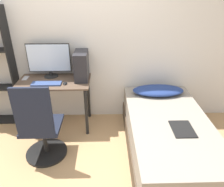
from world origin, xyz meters
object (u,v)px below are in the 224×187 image
Objects in this scene: pc_tower at (81,66)px; keyboard at (47,84)px; monitor at (49,59)px; office_chair at (41,131)px; bed at (167,137)px.

keyboard is at bearing -158.02° from pc_tower.
monitor is 1.56× the size of pc_tower.
pc_tower is (0.46, -0.09, -0.07)m from monitor.
keyboard is (-0.03, 0.59, 0.36)m from office_chair.
keyboard is (-0.00, -0.28, -0.25)m from monitor.
office_chair is 1.06m from monitor.
pc_tower is at bearing 60.62° from office_chair.
office_chair reaches higher than bed.
pc_tower is at bearing 21.98° from keyboard.
keyboard reaches higher than bed.
monitor is at bearing 89.52° from keyboard.
keyboard is 1.02× the size of pc_tower.
monitor reaches higher than office_chair.
monitor is 1.53× the size of keyboard.
monitor reaches higher than pc_tower.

